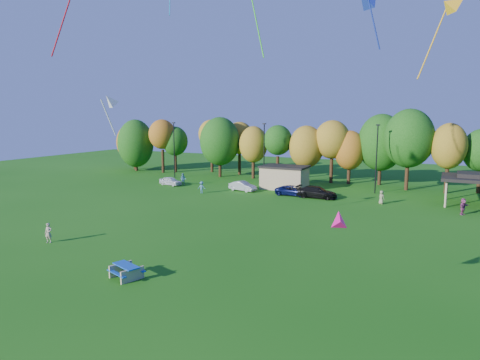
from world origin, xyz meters
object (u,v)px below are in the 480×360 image
at_px(car_c, 293,191).
at_px(car_d, 317,192).
at_px(picnic_table, 126,270).
at_px(car_b, 243,186).
at_px(kite_flyer, 48,233).
at_px(car_a, 171,181).

xyz_separation_m(car_c, car_d, (3.18, -0.22, 0.10)).
xyz_separation_m(picnic_table, car_b, (-7.10, 31.59, 0.15)).
xyz_separation_m(kite_flyer, car_c, (11.06, 28.31, -0.18)).
bearing_deg(kite_flyer, car_d, 45.64).
height_order(car_a, car_b, car_b).
bearing_deg(picnic_table, car_b, 121.67).
xyz_separation_m(car_a, car_b, (11.58, 0.52, 0.03)).
bearing_deg(car_c, car_d, -94.10).
bearing_deg(car_b, picnic_table, -155.25).
distance_m(picnic_table, car_b, 32.38).
bearing_deg(car_d, picnic_table, 174.22).
height_order(picnic_table, car_d, car_d).
relative_size(car_b, car_d, 0.78).
xyz_separation_m(picnic_table, car_a, (-18.69, 31.06, 0.12)).
relative_size(kite_flyer, car_c, 0.36).
relative_size(kite_flyer, car_d, 0.32).
height_order(picnic_table, car_c, car_c).
bearing_deg(car_d, car_c, 86.42).
xyz_separation_m(kite_flyer, car_d, (14.24, 28.09, -0.08)).
xyz_separation_m(car_b, car_c, (7.31, -0.14, -0.02)).
distance_m(car_a, car_b, 11.59).
xyz_separation_m(kite_flyer, car_b, (3.75, 28.46, -0.16)).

